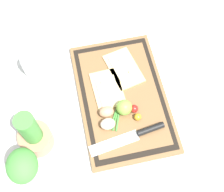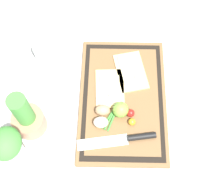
% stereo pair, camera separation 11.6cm
% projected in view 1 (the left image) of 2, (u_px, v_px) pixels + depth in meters
% --- Properties ---
extents(ground_plane, '(6.00, 6.00, 0.00)m').
position_uv_depth(ground_plane, '(122.00, 98.00, 1.20)').
color(ground_plane, silver).
extents(cutting_board, '(0.52, 0.33, 0.02)m').
position_uv_depth(cutting_board, '(122.00, 97.00, 1.19)').
color(cutting_board, brown).
rests_on(cutting_board, ground_plane).
extents(pizza_slice_near, '(0.19, 0.14, 0.02)m').
position_uv_depth(pizza_slice_near, '(123.00, 68.00, 1.23)').
color(pizza_slice_near, '#DBBC7F').
rests_on(pizza_slice_near, cutting_board).
extents(pizza_slice_far, '(0.17, 0.12, 0.02)m').
position_uv_depth(pizza_slice_far, '(108.00, 89.00, 1.18)').
color(pizza_slice_far, '#DBBC7F').
rests_on(pizza_slice_far, cutting_board).
extents(knife, '(0.07, 0.28, 0.02)m').
position_uv_depth(knife, '(139.00, 133.00, 1.10)').
color(knife, silver).
rests_on(knife, cutting_board).
extents(egg_brown, '(0.04, 0.05, 0.04)m').
position_uv_depth(egg_brown, '(106.00, 112.00, 1.13)').
color(egg_brown, tan).
rests_on(egg_brown, cutting_board).
extents(egg_pink, '(0.04, 0.05, 0.04)m').
position_uv_depth(egg_pink, '(108.00, 124.00, 1.11)').
color(egg_pink, beige).
rests_on(egg_pink, cutting_board).
extents(lime, '(0.06, 0.06, 0.06)m').
position_uv_depth(lime, '(124.00, 107.00, 1.13)').
color(lime, '#7FB742').
rests_on(lime, cutting_board).
extents(cherry_tomato_red, '(0.03, 0.03, 0.03)m').
position_uv_depth(cherry_tomato_red, '(134.00, 109.00, 1.14)').
color(cherry_tomato_red, red).
rests_on(cherry_tomato_red, cutting_board).
extents(cherry_tomato_yellow, '(0.03, 0.03, 0.03)m').
position_uv_depth(cherry_tomato_yellow, '(138.00, 117.00, 1.13)').
color(cherry_tomato_yellow, gold).
rests_on(cherry_tomato_yellow, cutting_board).
extents(scallion_bunch, '(0.29, 0.16, 0.01)m').
position_uv_depth(scallion_bunch, '(122.00, 93.00, 1.18)').
color(scallion_bunch, '#47933D').
rests_on(scallion_bunch, cutting_board).
extents(herb_pot, '(0.11, 0.11, 0.22)m').
position_uv_depth(herb_pot, '(34.00, 136.00, 1.05)').
color(herb_pot, '#AD7A5B').
rests_on(herb_pot, ground_plane).
extents(sauce_jar, '(0.09, 0.09, 0.11)m').
position_uv_depth(sauce_jar, '(34.00, 65.00, 1.21)').
color(sauce_jar, silver).
rests_on(sauce_jar, ground_plane).
extents(herb_glass, '(0.11, 0.10, 0.20)m').
position_uv_depth(herb_glass, '(25.00, 169.00, 0.96)').
color(herb_glass, silver).
rests_on(herb_glass, ground_plane).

